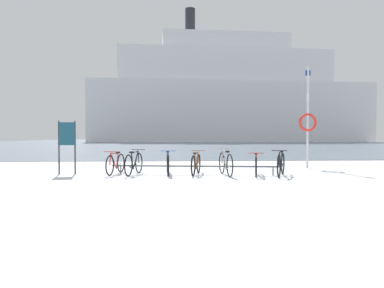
{
  "coord_description": "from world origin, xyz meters",
  "views": [
    {
      "loc": [
        -0.48,
        -7.32,
        1.25
      ],
      "look_at": [
        0.3,
        6.77,
        0.92
      ],
      "focal_mm": 32.45,
      "sensor_mm": 36.0,
      "label": 1
    }
  ],
  "objects_px": {
    "ferry_ship": "(229,98)",
    "rescue_post": "(308,120)",
    "bicycle_5": "(256,165)",
    "bicycle_6": "(281,164)",
    "bicycle_3": "(196,164)",
    "bicycle_0": "(116,164)",
    "info_sign": "(67,139)",
    "bicycle_2": "(168,163)",
    "bicycle_4": "(226,163)",
    "bicycle_1": "(134,163)"
  },
  "relations": [
    {
      "from": "ferry_ship",
      "to": "rescue_post",
      "type": "bearing_deg",
      "value": -96.38
    },
    {
      "from": "bicycle_5",
      "to": "bicycle_6",
      "type": "bearing_deg",
      "value": -7.43
    },
    {
      "from": "bicycle_3",
      "to": "rescue_post",
      "type": "height_order",
      "value": "rescue_post"
    },
    {
      "from": "bicycle_0",
      "to": "info_sign",
      "type": "relative_size",
      "value": 0.92
    },
    {
      "from": "bicycle_5",
      "to": "bicycle_6",
      "type": "relative_size",
      "value": 1.05
    },
    {
      "from": "bicycle_0",
      "to": "ferry_ship",
      "type": "distance_m",
      "value": 65.25
    },
    {
      "from": "bicycle_5",
      "to": "info_sign",
      "type": "relative_size",
      "value": 0.92
    },
    {
      "from": "bicycle_3",
      "to": "info_sign",
      "type": "relative_size",
      "value": 0.92
    },
    {
      "from": "bicycle_2",
      "to": "bicycle_3",
      "type": "xyz_separation_m",
      "value": [
        0.91,
        -0.09,
        -0.01
      ]
    },
    {
      "from": "ferry_ship",
      "to": "info_sign",
      "type": "bearing_deg",
      "value": -103.87
    },
    {
      "from": "bicycle_4",
      "to": "bicycle_6",
      "type": "height_order",
      "value": "bicycle_4"
    },
    {
      "from": "bicycle_4",
      "to": "bicycle_2",
      "type": "bearing_deg",
      "value": 168.19
    },
    {
      "from": "bicycle_2",
      "to": "bicycle_4",
      "type": "xyz_separation_m",
      "value": [
        1.83,
        -0.38,
        0.02
      ]
    },
    {
      "from": "bicycle_4",
      "to": "bicycle_6",
      "type": "relative_size",
      "value": 1.13
    },
    {
      "from": "bicycle_3",
      "to": "bicycle_5",
      "type": "relative_size",
      "value": 1.01
    },
    {
      "from": "bicycle_0",
      "to": "info_sign",
      "type": "bearing_deg",
      "value": 177.16
    },
    {
      "from": "rescue_post",
      "to": "bicycle_3",
      "type": "bearing_deg",
      "value": -155.16
    },
    {
      "from": "bicycle_3",
      "to": "bicycle_4",
      "type": "bearing_deg",
      "value": -17.68
    },
    {
      "from": "bicycle_6",
      "to": "info_sign",
      "type": "relative_size",
      "value": 0.88
    },
    {
      "from": "bicycle_0",
      "to": "bicycle_3",
      "type": "relative_size",
      "value": 0.99
    },
    {
      "from": "bicycle_2",
      "to": "ferry_ship",
      "type": "relative_size",
      "value": 0.03
    },
    {
      "from": "bicycle_5",
      "to": "bicycle_6",
      "type": "distance_m",
      "value": 0.78
    },
    {
      "from": "bicycle_1",
      "to": "bicycle_4",
      "type": "xyz_separation_m",
      "value": [
        2.92,
        -0.35,
        0.02
      ]
    },
    {
      "from": "bicycle_0",
      "to": "bicycle_3",
      "type": "xyz_separation_m",
      "value": [
        2.62,
        -0.27,
        -0.0
      ]
    },
    {
      "from": "bicycle_4",
      "to": "rescue_post",
      "type": "xyz_separation_m",
      "value": [
        3.59,
        2.38,
        1.5
      ]
    },
    {
      "from": "bicycle_0",
      "to": "bicycle_2",
      "type": "relative_size",
      "value": 0.94
    },
    {
      "from": "bicycle_2",
      "to": "ferry_ship",
      "type": "xyz_separation_m",
      "value": [
        12.27,
        63.26,
        9.11
      ]
    },
    {
      "from": "bicycle_4",
      "to": "rescue_post",
      "type": "relative_size",
      "value": 0.44
    },
    {
      "from": "bicycle_5",
      "to": "rescue_post",
      "type": "bearing_deg",
      "value": 43.23
    },
    {
      "from": "bicycle_3",
      "to": "bicycle_6",
      "type": "xyz_separation_m",
      "value": [
        2.64,
        -0.49,
        0.02
      ]
    },
    {
      "from": "bicycle_2",
      "to": "ferry_ship",
      "type": "bearing_deg",
      "value": 79.02
    },
    {
      "from": "bicycle_0",
      "to": "bicycle_4",
      "type": "height_order",
      "value": "bicycle_4"
    },
    {
      "from": "bicycle_0",
      "to": "bicycle_3",
      "type": "bearing_deg",
      "value": -5.93
    },
    {
      "from": "bicycle_1",
      "to": "bicycle_0",
      "type": "bearing_deg",
      "value": 160.88
    },
    {
      "from": "bicycle_0",
      "to": "ferry_ship",
      "type": "height_order",
      "value": "ferry_ship"
    },
    {
      "from": "bicycle_4",
      "to": "info_sign",
      "type": "height_order",
      "value": "info_sign"
    },
    {
      "from": "bicycle_6",
      "to": "bicycle_1",
      "type": "bearing_deg",
      "value": 173.27
    },
    {
      "from": "bicycle_3",
      "to": "bicycle_2",
      "type": "bearing_deg",
      "value": 174.39
    },
    {
      "from": "bicycle_0",
      "to": "bicycle_2",
      "type": "height_order",
      "value": "bicycle_2"
    },
    {
      "from": "bicycle_4",
      "to": "bicycle_0",
      "type": "bearing_deg",
      "value": 170.92
    },
    {
      "from": "bicycle_3",
      "to": "bicycle_6",
      "type": "relative_size",
      "value": 1.05
    },
    {
      "from": "bicycle_1",
      "to": "bicycle_6",
      "type": "distance_m",
      "value": 4.67
    },
    {
      "from": "ferry_ship",
      "to": "bicycle_0",
      "type": "bearing_deg",
      "value": -102.5
    },
    {
      "from": "info_sign",
      "to": "ferry_ship",
      "type": "relative_size",
      "value": 0.03
    },
    {
      "from": "bicycle_4",
      "to": "info_sign",
      "type": "bearing_deg",
      "value": 172.83
    },
    {
      "from": "rescue_post",
      "to": "ferry_ship",
      "type": "distance_m",
      "value": 62.11
    },
    {
      "from": "ferry_ship",
      "to": "bicycle_6",
      "type": "bearing_deg",
      "value": -97.78
    },
    {
      "from": "bicycle_2",
      "to": "bicycle_3",
      "type": "bearing_deg",
      "value": -5.61
    },
    {
      "from": "bicycle_2",
      "to": "bicycle_5",
      "type": "relative_size",
      "value": 1.06
    },
    {
      "from": "bicycle_1",
      "to": "bicycle_3",
      "type": "relative_size",
      "value": 1.02
    }
  ]
}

